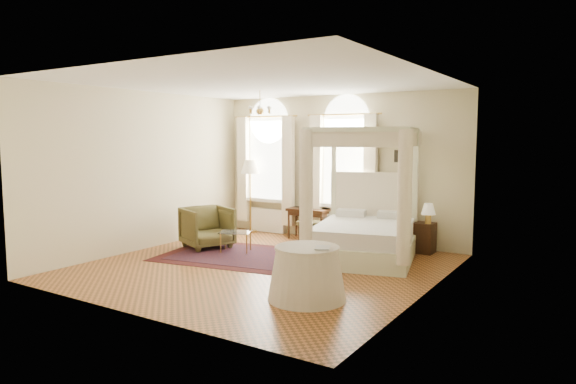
{
  "coord_description": "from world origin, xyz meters",
  "views": [
    {
      "loc": [
        5.28,
        -7.46,
        2.33
      ],
      "look_at": [
        0.29,
        0.4,
        1.35
      ],
      "focal_mm": 32.0,
      "sensor_mm": 36.0,
      "label": 1
    }
  ],
  "objects_px": {
    "nightstand": "(423,238)",
    "coffee_table": "(236,234)",
    "floor_lamp": "(250,170)",
    "writing_desk": "(308,213)",
    "side_table": "(307,273)",
    "stool": "(310,225)",
    "armchair": "(207,227)",
    "canopy_bed": "(364,230)"
  },
  "relations": [
    {
      "from": "nightstand",
      "to": "coffee_table",
      "type": "relative_size",
      "value": 0.83
    },
    {
      "from": "nightstand",
      "to": "floor_lamp",
      "type": "relative_size",
      "value": 0.34
    },
    {
      "from": "writing_desk",
      "to": "side_table",
      "type": "relative_size",
      "value": 0.85
    },
    {
      "from": "stool",
      "to": "floor_lamp",
      "type": "xyz_separation_m",
      "value": [
        -2.03,
        0.56,
        1.11
      ]
    },
    {
      "from": "nightstand",
      "to": "stool",
      "type": "distance_m",
      "value": 2.41
    },
    {
      "from": "nightstand",
      "to": "armchair",
      "type": "bearing_deg",
      "value": -153.97
    },
    {
      "from": "armchair",
      "to": "floor_lamp",
      "type": "relative_size",
      "value": 0.54
    },
    {
      "from": "stool",
      "to": "writing_desk",
      "type": "bearing_deg",
      "value": 123.32
    },
    {
      "from": "nightstand",
      "to": "canopy_bed",
      "type": "bearing_deg",
      "value": -123.79
    },
    {
      "from": "canopy_bed",
      "to": "nightstand",
      "type": "bearing_deg",
      "value": 56.21
    },
    {
      "from": "writing_desk",
      "to": "floor_lamp",
      "type": "bearing_deg",
      "value": -180.0
    },
    {
      "from": "writing_desk",
      "to": "armchair",
      "type": "relative_size",
      "value": 1.01
    },
    {
      "from": "coffee_table",
      "to": "floor_lamp",
      "type": "distance_m",
      "value": 2.57
    },
    {
      "from": "canopy_bed",
      "to": "armchair",
      "type": "height_order",
      "value": "canopy_bed"
    },
    {
      "from": "canopy_bed",
      "to": "coffee_table",
      "type": "bearing_deg",
      "value": -161.52
    },
    {
      "from": "armchair",
      "to": "nightstand",
      "type": "bearing_deg",
      "value": -39.67
    },
    {
      "from": "canopy_bed",
      "to": "floor_lamp",
      "type": "bearing_deg",
      "value": 161.78
    },
    {
      "from": "stool",
      "to": "floor_lamp",
      "type": "relative_size",
      "value": 0.32
    },
    {
      "from": "stool",
      "to": "coffee_table",
      "type": "height_order",
      "value": "stool"
    },
    {
      "from": "stool",
      "to": "coffee_table",
      "type": "bearing_deg",
      "value": -122.37
    },
    {
      "from": "canopy_bed",
      "to": "coffee_table",
      "type": "height_order",
      "value": "canopy_bed"
    },
    {
      "from": "canopy_bed",
      "to": "stool",
      "type": "bearing_deg",
      "value": 158.11
    },
    {
      "from": "stool",
      "to": "floor_lamp",
      "type": "height_order",
      "value": "floor_lamp"
    },
    {
      "from": "canopy_bed",
      "to": "nightstand",
      "type": "height_order",
      "value": "canopy_bed"
    },
    {
      "from": "nightstand",
      "to": "coffee_table",
      "type": "height_order",
      "value": "nightstand"
    },
    {
      "from": "coffee_table",
      "to": "side_table",
      "type": "xyz_separation_m",
      "value": [
        2.8,
        -1.9,
        -0.0
      ]
    },
    {
      "from": "stool",
      "to": "armchair",
      "type": "height_order",
      "value": "armchair"
    },
    {
      "from": "writing_desk",
      "to": "coffee_table",
      "type": "distance_m",
      "value": 2.09
    },
    {
      "from": "floor_lamp",
      "to": "side_table",
      "type": "xyz_separation_m",
      "value": [
        3.91,
        -3.9,
        -1.15
      ]
    },
    {
      "from": "nightstand",
      "to": "writing_desk",
      "type": "height_order",
      "value": "writing_desk"
    },
    {
      "from": "nightstand",
      "to": "writing_desk",
      "type": "xyz_separation_m",
      "value": [
        -2.71,
        0.0,
        0.3
      ]
    },
    {
      "from": "armchair",
      "to": "coffee_table",
      "type": "distance_m",
      "value": 0.79
    },
    {
      "from": "canopy_bed",
      "to": "armchair",
      "type": "xyz_separation_m",
      "value": [
        -3.26,
        -0.8,
        -0.13
      ]
    },
    {
      "from": "nightstand",
      "to": "floor_lamp",
      "type": "xyz_separation_m",
      "value": [
        -4.37,
        0.0,
        1.23
      ]
    },
    {
      "from": "writing_desk",
      "to": "side_table",
      "type": "bearing_deg",
      "value": -60.1
    },
    {
      "from": "coffee_table",
      "to": "stool",
      "type": "bearing_deg",
      "value": 57.63
    },
    {
      "from": "writing_desk",
      "to": "coffee_table",
      "type": "xyz_separation_m",
      "value": [
        -0.55,
        -2.01,
        -0.22
      ]
    },
    {
      "from": "armchair",
      "to": "side_table",
      "type": "bearing_deg",
      "value": -93.89
    },
    {
      "from": "nightstand",
      "to": "side_table",
      "type": "bearing_deg",
      "value": -96.79
    },
    {
      "from": "side_table",
      "to": "floor_lamp",
      "type": "bearing_deg",
      "value": 135.05
    },
    {
      "from": "canopy_bed",
      "to": "side_table",
      "type": "height_order",
      "value": "canopy_bed"
    },
    {
      "from": "side_table",
      "to": "nightstand",
      "type": "bearing_deg",
      "value": 83.21
    }
  ]
}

